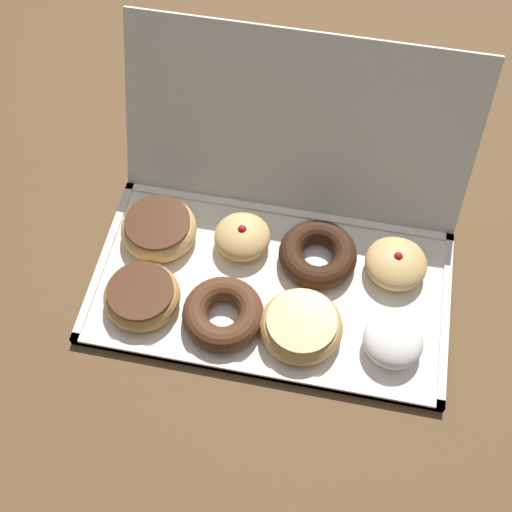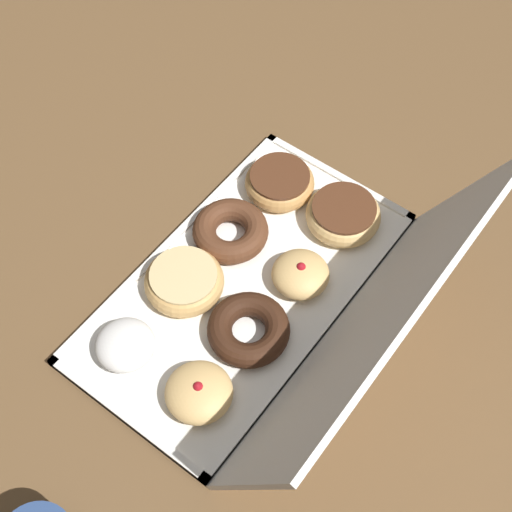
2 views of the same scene
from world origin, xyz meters
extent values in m
plane|color=brown|center=(0.00, 0.00, 0.00)|extent=(3.00, 3.00, 0.00)
cube|color=white|center=(0.00, 0.00, 0.01)|extent=(0.53, 0.28, 0.01)
cube|color=white|center=(0.00, -0.14, 0.01)|extent=(0.53, 0.01, 0.01)
cube|color=white|center=(0.00, 0.14, 0.01)|extent=(0.53, 0.01, 0.01)
cube|color=white|center=(-0.26, 0.00, 0.01)|extent=(0.01, 0.28, 0.01)
cube|color=white|center=(0.26, 0.00, 0.01)|extent=(0.01, 0.28, 0.01)
cube|color=white|center=(0.00, 0.21, 0.13)|extent=(0.53, 0.13, 0.26)
torus|color=tan|center=(-0.18, -0.06, 0.03)|extent=(0.11, 0.11, 0.04)
cylinder|color=#59331E|center=(-0.18, -0.06, 0.04)|extent=(0.10, 0.10, 0.01)
torus|color=#59331E|center=(-0.06, -0.07, 0.03)|extent=(0.12, 0.12, 0.04)
torus|color=tan|center=(0.06, -0.06, 0.03)|extent=(0.12, 0.12, 0.04)
cylinder|color=#EACC8C|center=(0.06, -0.06, 0.05)|extent=(0.10, 0.10, 0.01)
ellipsoid|color=white|center=(0.18, -0.06, 0.03)|extent=(0.08, 0.08, 0.04)
torus|color=#E5B770|center=(-0.18, 0.05, 0.03)|extent=(0.12, 0.12, 0.04)
cylinder|color=#59331E|center=(-0.18, 0.05, 0.05)|extent=(0.10, 0.10, 0.01)
ellipsoid|color=#E5B770|center=(-0.06, 0.06, 0.03)|extent=(0.09, 0.09, 0.04)
sphere|color=#B21923|center=(-0.06, 0.06, 0.05)|extent=(0.01, 0.01, 0.01)
torus|color=#381E11|center=(0.06, 0.06, 0.03)|extent=(0.12, 0.12, 0.04)
ellipsoid|color=#E5B770|center=(0.18, 0.06, 0.03)|extent=(0.09, 0.09, 0.04)
sphere|color=#B21923|center=(0.18, 0.06, 0.05)|extent=(0.01, 0.01, 0.01)
camera|label=1|loc=(0.07, -0.47, 0.89)|focal=47.24mm
camera|label=2|loc=(0.45, 0.36, 0.97)|focal=52.94mm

